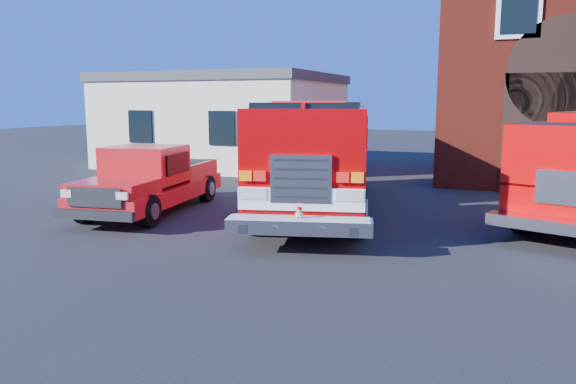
% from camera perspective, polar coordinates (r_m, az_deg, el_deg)
% --- Properties ---
extents(ground, '(100.00, 100.00, 0.00)m').
position_cam_1_polar(ground, '(12.47, 2.07, -5.09)').
color(ground, black).
rests_on(ground, ground).
extents(side_building, '(10.20, 8.20, 4.35)m').
position_cam_1_polar(side_building, '(27.68, -6.39, 7.33)').
color(side_building, beige).
rests_on(side_building, ground).
extents(fire_engine, '(5.22, 10.38, 3.08)m').
position_cam_1_polar(fire_engine, '(16.06, 3.06, 3.90)').
color(fire_engine, black).
rests_on(fire_engine, ground).
extents(pickup_truck, '(2.81, 5.94, 1.87)m').
position_cam_1_polar(pickup_truck, '(16.18, -13.76, 1.15)').
color(pickup_truck, black).
rests_on(pickup_truck, ground).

